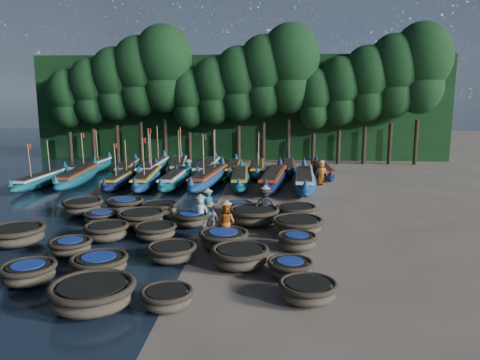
# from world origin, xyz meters

# --- Properties ---
(ground) EXTENTS (120.00, 120.00, 0.00)m
(ground) POSITION_xyz_m (0.00, 0.00, 0.00)
(ground) COLOR #7E6C5C
(ground) RESTS_ON ground
(foliage_wall) EXTENTS (40.00, 3.00, 10.00)m
(foliage_wall) POSITION_xyz_m (0.00, 23.50, 5.00)
(foliage_wall) COLOR black
(foliage_wall) RESTS_ON ground
(coracle_1) EXTENTS (1.98, 1.98, 0.72)m
(coracle_1) POSITION_xyz_m (-4.99, -8.66, 0.42)
(coracle_1) COLOR brown
(coracle_1) RESTS_ON ground
(coracle_2) EXTENTS (3.21, 3.21, 0.85)m
(coracle_2) POSITION_xyz_m (-2.08, -10.37, 0.48)
(coracle_2) COLOR brown
(coracle_2) RESTS_ON ground
(coracle_3) EXTENTS (1.67, 1.67, 0.63)m
(coracle_3) POSITION_xyz_m (0.14, -10.19, 0.36)
(coracle_3) COLOR brown
(coracle_3) RESTS_ON ground
(coracle_4) EXTENTS (2.24, 2.24, 0.68)m
(coracle_4) POSITION_xyz_m (4.42, -9.41, 0.39)
(coracle_4) COLOR brown
(coracle_4) RESTS_ON ground
(coracle_5) EXTENTS (1.75, 1.75, 0.65)m
(coracle_5) POSITION_xyz_m (-4.78, -5.78, 0.38)
(coracle_5) COLOR brown
(coracle_5) RESTS_ON ground
(coracle_6) EXTENTS (2.24, 2.24, 0.69)m
(coracle_6) POSITION_xyz_m (-2.90, -7.64, 0.40)
(coracle_6) COLOR brown
(coracle_6) RESTS_ON ground
(coracle_7) EXTENTS (2.33, 2.33, 0.68)m
(coracle_7) POSITION_xyz_m (-0.57, -6.20, 0.39)
(coracle_7) COLOR brown
(coracle_7) RESTS_ON ground
(coracle_8) EXTENTS (2.26, 2.26, 0.80)m
(coracle_8) POSITION_xyz_m (2.11, -6.68, 0.46)
(coracle_8) COLOR brown
(coracle_8) RESTS_ON ground
(coracle_9) EXTENTS (1.83, 1.83, 0.64)m
(coracle_9) POSITION_xyz_m (3.95, -7.48, 0.37)
(coracle_9) COLOR brown
(coracle_9) RESTS_ON ground
(coracle_10) EXTENTS (2.38, 2.38, 0.84)m
(coracle_10) POSITION_xyz_m (-7.58, -4.74, 0.48)
(coracle_10) COLOR brown
(coracle_10) RESTS_ON ground
(coracle_11) EXTENTS (1.97, 1.97, 0.77)m
(coracle_11) POSITION_xyz_m (-3.99, -3.85, 0.44)
(coracle_11) COLOR brown
(coracle_11) RESTS_ON ground
(coracle_12) EXTENTS (1.93, 1.93, 0.69)m
(coracle_12) POSITION_xyz_m (-1.89, -3.51, 0.39)
(coracle_12) COLOR brown
(coracle_12) RESTS_ON ground
(coracle_13) EXTENTS (2.19, 2.19, 0.78)m
(coracle_13) POSITION_xyz_m (1.28, -4.60, 0.45)
(coracle_13) COLOR brown
(coracle_13) RESTS_ON ground
(coracle_14) EXTENTS (2.01, 2.01, 0.67)m
(coracle_14) POSITION_xyz_m (4.33, -4.47, 0.39)
(coracle_14) COLOR brown
(coracle_14) RESTS_ON ground
(coracle_15) EXTENTS (2.13, 2.13, 0.64)m
(coracle_15) POSITION_xyz_m (-5.20, -1.22, 0.37)
(coracle_15) COLOR brown
(coracle_15) RESTS_ON ground
(coracle_16) EXTENTS (2.33, 2.33, 0.80)m
(coracle_16) POSITION_xyz_m (-3.05, -1.64, 0.46)
(coracle_16) COLOR brown
(coracle_16) RESTS_ON ground
(coracle_17) EXTENTS (2.08, 2.08, 0.69)m
(coracle_17) POSITION_xyz_m (-0.68, -1.34, 0.40)
(coracle_17) COLOR brown
(coracle_17) RESTS_ON ground
(coracle_18) EXTENTS (2.53, 2.53, 0.85)m
(coracle_18) POSITION_xyz_m (2.39, -0.78, 0.49)
(coracle_18) COLOR brown
(coracle_18) RESTS_ON ground
(coracle_19) EXTENTS (2.58, 2.58, 0.78)m
(coracle_19) POSITION_xyz_m (4.44, -2.34, 0.45)
(coracle_19) COLOR brown
(coracle_19) RESTS_ON ground
(coracle_20) EXTENTS (2.15, 2.15, 0.84)m
(coracle_20) POSITION_xyz_m (-6.78, 0.35, 0.48)
(coracle_20) COLOR brown
(coracle_20) RESTS_ON ground
(coracle_21) EXTENTS (2.06, 2.06, 0.77)m
(coracle_21) POSITION_xyz_m (-4.72, 1.03, 0.45)
(coracle_21) COLOR brown
(coracle_21) RESTS_ON ground
(coracle_22) EXTENTS (2.26, 2.26, 0.71)m
(coracle_22) POSITION_xyz_m (-2.69, 0.56, 0.41)
(coracle_22) COLOR brown
(coracle_22) RESTS_ON ground
(coracle_23) EXTENTS (1.62, 1.62, 0.64)m
(coracle_23) POSITION_xyz_m (1.50, 1.19, 0.37)
(coracle_23) COLOR brown
(coracle_23) RESTS_ON ground
(coracle_24) EXTENTS (2.25, 2.25, 0.71)m
(coracle_24) POSITION_xyz_m (4.52, 0.44, 0.41)
(coracle_24) COLOR brown
(coracle_24) RESTS_ON ground
(long_boat_0) EXTENTS (1.61, 7.43, 3.16)m
(long_boat_0) POSITION_xyz_m (-12.73, 7.57, 0.50)
(long_boat_0) COLOR #115E60
(long_boat_0) RESTS_ON ground
(long_boat_1) EXTENTS (2.17, 8.68, 1.53)m
(long_boat_1) POSITION_xyz_m (-10.56, 8.69, 0.58)
(long_boat_1) COLOR #115E60
(long_boat_1) RESTS_ON ground
(long_boat_2) EXTENTS (1.43, 7.40, 3.14)m
(long_boat_2) POSITION_xyz_m (-7.31, 8.33, 0.50)
(long_boat_2) COLOR #10163C
(long_boat_2) RESTS_ON ground
(long_boat_3) EXTENTS (2.13, 8.35, 3.56)m
(long_boat_3) POSITION_xyz_m (-5.44, 8.29, 0.56)
(long_boat_3) COLOR navy
(long_boat_3) RESTS_ON ground
(long_boat_4) EXTENTS (1.58, 8.06, 1.42)m
(long_boat_4) POSITION_xyz_m (-3.51, 8.50, 0.54)
(long_boat_4) COLOR #115E60
(long_boat_4) RESTS_ON ground
(long_boat_5) EXTENTS (2.63, 8.86, 3.79)m
(long_boat_5) POSITION_xyz_m (-1.18, 8.70, 0.60)
(long_boat_5) COLOR navy
(long_boat_5) RESTS_ON ground
(long_boat_6) EXTENTS (1.77, 8.00, 1.41)m
(long_boat_6) POSITION_xyz_m (1.03, 8.82, 0.54)
(long_boat_6) COLOR #115E60
(long_boat_6) RESTS_ON ground
(long_boat_7) EXTENTS (2.60, 9.06, 1.60)m
(long_boat_7) POSITION_xyz_m (3.35, 8.55, 0.61)
(long_boat_7) COLOR #10163C
(long_boat_7) RESTS_ON ground
(long_boat_8) EXTENTS (2.08, 9.12, 1.61)m
(long_boat_8) POSITION_xyz_m (5.46, 8.12, 0.61)
(long_boat_8) COLOR navy
(long_boat_8) RESTS_ON ground
(long_boat_9) EXTENTS (1.81, 8.07, 3.43)m
(long_boat_9) POSITION_xyz_m (-11.30, 12.96, 0.54)
(long_boat_9) COLOR #115E60
(long_boat_9) RESTS_ON ground
(long_boat_10) EXTENTS (2.03, 7.27, 1.29)m
(long_boat_10) POSITION_xyz_m (-8.34, 13.18, 0.49)
(long_boat_10) COLOR navy
(long_boat_10) RESTS_ON ground
(long_boat_11) EXTENTS (1.79, 9.06, 3.85)m
(long_boat_11) POSITION_xyz_m (-6.10, 12.61, 0.61)
(long_boat_11) COLOR #115E60
(long_boat_11) RESTS_ON ground
(long_boat_12) EXTENTS (2.72, 8.48, 3.64)m
(long_boat_12) POSITION_xyz_m (-4.31, 13.96, 0.58)
(long_boat_12) COLOR #10163C
(long_boat_12) RESTS_ON ground
(long_boat_13) EXTENTS (1.73, 8.89, 1.56)m
(long_boat_13) POSITION_xyz_m (-1.85, 12.96, 0.60)
(long_boat_13) COLOR navy
(long_boat_13) RESTS_ON ground
(long_boat_14) EXTENTS (1.38, 7.33, 1.29)m
(long_boat_14) POSITION_xyz_m (0.16, 13.46, 0.49)
(long_boat_14) COLOR #115E60
(long_boat_14) RESTS_ON ground
(long_boat_15) EXTENTS (1.57, 7.84, 3.33)m
(long_boat_15) POSITION_xyz_m (2.08, 13.41, 0.53)
(long_boat_15) COLOR navy
(long_boat_15) RESTS_ON ground
(long_boat_16) EXTENTS (1.48, 7.31, 1.29)m
(long_boat_16) POSITION_xyz_m (4.54, 14.24, 0.49)
(long_boat_16) COLOR #10163C
(long_boat_16) RESTS_ON ground
(long_boat_17) EXTENTS (1.73, 7.80, 1.37)m
(long_boat_17) POSITION_xyz_m (7.14, 12.77, 0.52)
(long_boat_17) COLOR #10163C
(long_boat_17) RESTS_ON ground
(fisherman_0) EXTENTS (0.77, 0.53, 1.71)m
(fisherman_0) POSITION_xyz_m (-0.21, -1.26, 0.83)
(fisherman_0) COLOR silver
(fisherman_0) RESTS_ON ground
(fisherman_1) EXTENTS (0.70, 0.56, 1.86)m
(fisherman_1) POSITION_xyz_m (0.06, -0.54, 0.93)
(fisherman_1) COLOR #19676C
(fisherman_1) RESTS_ON ground
(fisherman_2) EXTENTS (1.10, 1.04, 1.99)m
(fisherman_2) POSITION_xyz_m (1.30, -3.64, 0.94)
(fisherman_2) COLOR #C3611A
(fisherman_2) RESTS_ON ground
(fisherman_3) EXTENTS (1.23, 0.79, 2.00)m
(fisherman_3) POSITION_xyz_m (2.93, -0.24, 0.93)
(fisherman_3) COLOR black
(fisherman_3) RESTS_ON ground
(fisherman_4) EXTENTS (0.85, 1.01, 1.82)m
(fisherman_4) POSITION_xyz_m (0.58, -3.28, 0.88)
(fisherman_4) COLOR silver
(fisherman_4) RESTS_ON ground
(fisherman_5) EXTENTS (1.57, 0.82, 1.82)m
(fisherman_5) POSITION_xyz_m (-2.83, 9.97, 0.85)
(fisherman_5) COLOR #19676C
(fisherman_5) RESTS_ON ground
(fisherman_6) EXTENTS (0.88, 0.61, 1.91)m
(fisherman_6) POSITION_xyz_m (6.74, 9.63, 0.91)
(fisherman_6) COLOR #C3611A
(fisherman_6) RESTS_ON ground
(tree_0) EXTENTS (3.68, 3.68, 8.68)m
(tree_0) POSITION_xyz_m (-16.00, 20.00, 5.97)
(tree_0) COLOR black
(tree_0) RESTS_ON ground
(tree_1) EXTENTS (4.09, 4.09, 9.65)m
(tree_1) POSITION_xyz_m (-13.70, 20.00, 6.65)
(tree_1) COLOR black
(tree_1) RESTS_ON ground
(tree_2) EXTENTS (4.51, 4.51, 10.63)m
(tree_2) POSITION_xyz_m (-11.40, 20.00, 7.32)
(tree_2) COLOR black
(tree_2) RESTS_ON ground
(tree_3) EXTENTS (4.92, 4.92, 11.60)m
(tree_3) POSITION_xyz_m (-9.10, 20.00, 8.00)
(tree_3) COLOR black
(tree_3) RESTS_ON ground
(tree_4) EXTENTS (5.34, 5.34, 12.58)m
(tree_4) POSITION_xyz_m (-6.80, 20.00, 8.67)
(tree_4) COLOR black
(tree_4) RESTS_ON ground
(tree_5) EXTENTS (3.68, 3.68, 8.68)m
(tree_5) POSITION_xyz_m (-4.50, 20.00, 5.97)
(tree_5) COLOR black
(tree_5) RESTS_ON ground
(tree_6) EXTENTS (4.09, 4.09, 9.65)m
(tree_6) POSITION_xyz_m (-2.20, 20.00, 6.65)
(tree_6) COLOR black
(tree_6) RESTS_ON ground
(tree_7) EXTENTS (4.51, 4.51, 10.63)m
(tree_7) POSITION_xyz_m (0.10, 20.00, 7.32)
(tree_7) COLOR black
(tree_7) RESTS_ON ground
(tree_8) EXTENTS (4.92, 4.92, 11.60)m
(tree_8) POSITION_xyz_m (2.40, 20.00, 8.00)
(tree_8) COLOR black
(tree_8) RESTS_ON ground
(tree_9) EXTENTS (5.34, 5.34, 12.58)m
(tree_9) POSITION_xyz_m (4.70, 20.00, 8.67)
(tree_9) COLOR black
(tree_9) RESTS_ON ground
(tree_10) EXTENTS (3.68, 3.68, 8.68)m
(tree_10) POSITION_xyz_m (7.00, 20.00, 5.97)
(tree_10) COLOR black
(tree_10) RESTS_ON ground
(tree_11) EXTENTS (4.09, 4.09, 9.65)m
(tree_11) POSITION_xyz_m (9.30, 20.00, 6.65)
(tree_11) COLOR black
(tree_11) RESTS_ON ground
(tree_12) EXTENTS (4.51, 4.51, 10.63)m
(tree_12) POSITION_xyz_m (11.60, 20.00, 7.32)
(tree_12) COLOR black
(tree_12) RESTS_ON ground
(tree_13) EXTENTS (4.92, 4.92, 11.60)m
(tree_13) POSITION_xyz_m (13.90, 20.00, 8.00)
(tree_13) COLOR black
(tree_13) RESTS_ON ground
(tree_14) EXTENTS (5.34, 5.34, 12.58)m
(tree_14) POSITION_xyz_m (16.20, 20.00, 8.67)
(tree_14) COLOR black
(tree_14) RESTS_ON ground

